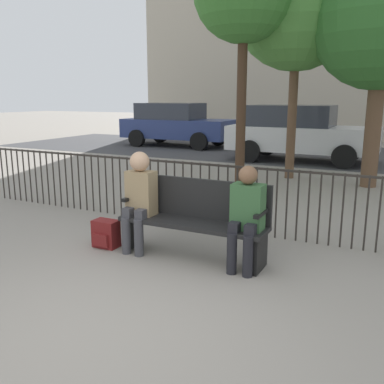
# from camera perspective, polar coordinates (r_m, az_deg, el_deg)

# --- Properties ---
(ground_plane) EXTENTS (80.00, 80.00, 0.00)m
(ground_plane) POSITION_cam_1_polar(r_m,az_deg,el_deg) (3.68, -14.02, -18.30)
(ground_plane) COLOR gray
(park_bench) EXTENTS (1.77, 0.45, 0.92)m
(park_bench) POSITION_cam_1_polar(r_m,az_deg,el_deg) (5.04, 0.40, -3.21)
(park_bench) COLOR black
(park_bench) RESTS_ON ground
(seated_person_0) EXTENTS (0.34, 0.39, 1.23)m
(seated_person_0) POSITION_cam_1_polar(r_m,az_deg,el_deg) (5.21, -7.04, -0.43)
(seated_person_0) COLOR #3D3D42
(seated_person_0) RESTS_ON ground
(seated_person_1) EXTENTS (0.34, 0.39, 1.16)m
(seated_person_1) POSITION_cam_1_polar(r_m,az_deg,el_deg) (4.63, 7.23, -2.77)
(seated_person_1) COLOR black
(seated_person_1) RESTS_ON ground
(backpack) EXTENTS (0.32, 0.24, 0.35)m
(backpack) POSITION_cam_1_polar(r_m,az_deg,el_deg) (5.53, -11.43, -5.50)
(backpack) COLOR maroon
(backpack) RESTS_ON ground
(fence_railing) EXTENTS (9.01, 0.03, 0.95)m
(fence_railing) POSITION_cam_1_polar(r_m,az_deg,el_deg) (5.99, 4.78, -0.05)
(fence_railing) COLOR #2D2823
(fence_railing) RESTS_ON ground
(tree_0) EXTENTS (2.77, 2.77, 5.17)m
(tree_0) POSITION_cam_1_polar(r_m,az_deg,el_deg) (10.30, 13.90, 22.94)
(tree_0) COLOR brown
(tree_0) RESTS_ON ground
(tree_2) EXTENTS (2.80, 2.80, 4.77)m
(tree_2) POSITION_cam_1_polar(r_m,az_deg,el_deg) (9.73, 24.13, 20.32)
(tree_2) COLOR brown
(tree_2) RESTS_ON ground
(street_surface) EXTENTS (24.00, 6.00, 0.01)m
(street_surface) POSITION_cam_1_polar(r_m,az_deg,el_deg) (14.64, 17.83, 4.73)
(street_surface) COLOR #3D3D3F
(street_surface) RESTS_ON ground
(parked_car_0) EXTENTS (4.20, 1.94, 1.62)m
(parked_car_0) POSITION_cam_1_polar(r_m,az_deg,el_deg) (12.93, 14.10, 7.72)
(parked_car_0) COLOR silver
(parked_car_0) RESTS_ON ground
(parked_car_2) EXTENTS (4.20, 1.94, 1.62)m
(parked_car_2) POSITION_cam_1_polar(r_m,az_deg,el_deg) (16.46, -2.17, 9.07)
(parked_car_2) COLOR navy
(parked_car_2) RESTS_ON ground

